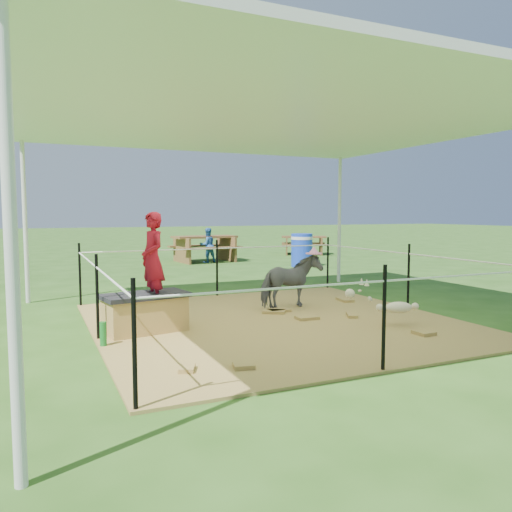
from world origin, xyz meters
name	(u,v)px	position (x,y,z in m)	size (l,w,h in m)	color
ground	(274,323)	(0.00, 0.00, 0.00)	(90.00, 90.00, 0.00)	#2D5919
hay_patch	(274,322)	(0.00, 0.00, 0.01)	(4.60, 4.60, 0.03)	brown
canopy_tent	(275,117)	(0.00, 0.00, 2.69)	(6.30, 6.30, 2.90)	silver
rope_fence	(275,275)	(0.00, 0.00, 0.64)	(4.54, 4.54, 1.00)	black
straw_bale	(145,315)	(-1.69, 0.10, 0.24)	(0.94, 0.47, 0.42)	#B28540
dark_cloth	(145,295)	(-1.69, 0.10, 0.47)	(1.00, 0.52, 0.05)	black
woman	(152,251)	(-1.59, 0.10, 1.01)	(0.41, 0.27, 1.13)	#AD1022
green_bottle	(103,334)	(-2.24, -0.35, 0.16)	(0.07, 0.07, 0.26)	#197427
pony	(291,282)	(0.62, 0.70, 0.43)	(0.43, 0.95, 0.81)	#515156
pink_hat	(291,251)	(0.62, 0.70, 0.89)	(0.25, 0.25, 0.12)	pink
foal	(398,305)	(1.33, -0.88, 0.29)	(0.95, 0.53, 0.53)	beige
trash_barrel	(302,250)	(3.77, 5.96, 0.45)	(0.58, 0.58, 0.89)	blue
picnic_table_near	(205,249)	(1.79, 8.33, 0.39)	(1.86, 1.34, 0.77)	brown
picnic_table_far	(304,245)	(5.79, 9.41, 0.32)	(1.54, 1.11, 0.64)	#54381C
distant_person	(208,245)	(1.78, 8.05, 0.51)	(0.50, 0.39, 1.02)	#2E67AF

